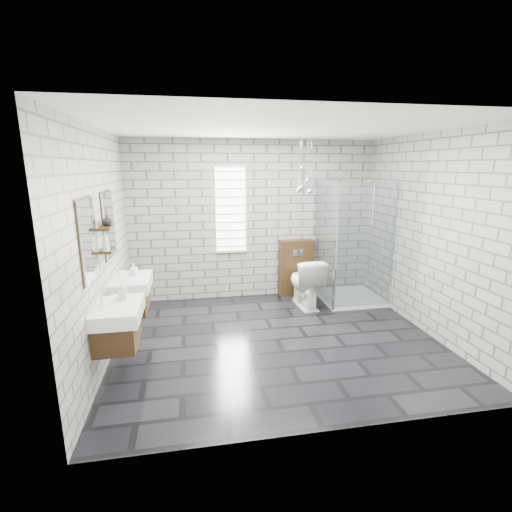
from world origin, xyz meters
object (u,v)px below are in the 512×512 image
object	(u,v)px
shower_enclosure	(348,273)
toilet	(305,282)
vanity_right	(129,285)
vanity_left	(114,313)
cistern_panel	(296,268)

from	to	relation	value
shower_enclosure	toilet	size ratio (longest dim) A/B	2.49
vanity_right	shower_enclosure	distance (m)	3.51
vanity_right	toilet	distance (m)	2.78
vanity_left	cistern_panel	xyz separation A→B (m)	(2.65, 2.30, -0.26)
toilet	cistern_panel	bearing A→B (deg)	-93.72
vanity_left	shower_enclosure	xyz separation A→B (m)	(3.41, 1.78, -0.25)
vanity_left	cistern_panel	bearing A→B (deg)	40.93
vanity_right	cistern_panel	xyz separation A→B (m)	(2.65, 1.30, -0.26)
vanity_left	toilet	size ratio (longest dim) A/B	1.93
shower_enclosure	toilet	distance (m)	0.77
vanity_right	shower_enclosure	xyz separation A→B (m)	(3.41, 0.79, -0.25)
vanity_left	shower_enclosure	bearing A→B (deg)	27.57
vanity_right	vanity_left	bearing A→B (deg)	-90.00
vanity_left	vanity_right	xyz separation A→B (m)	(0.00, 0.99, 0.00)
cistern_panel	toilet	size ratio (longest dim) A/B	1.23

